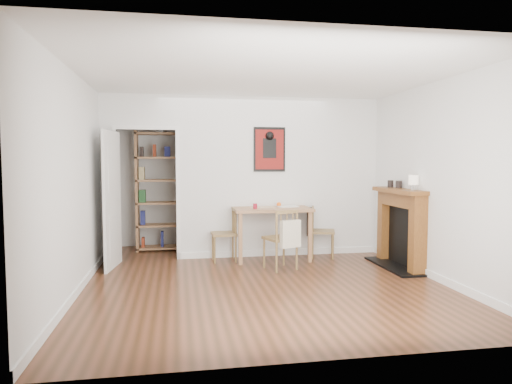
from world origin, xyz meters
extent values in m
plane|color=brown|center=(0.00, 0.00, 0.00)|extent=(5.20, 5.20, 0.00)
plane|color=silver|center=(0.00, 2.60, 1.30)|extent=(4.50, 0.00, 4.50)
plane|color=silver|center=(0.00, -2.60, 1.30)|extent=(4.50, 0.00, 4.50)
plane|color=silver|center=(-2.25, 0.00, 1.30)|extent=(0.00, 5.20, 5.20)
plane|color=silver|center=(2.25, 0.00, 1.30)|extent=(0.00, 5.20, 5.20)
plane|color=white|center=(0.00, 0.00, 2.60)|extent=(5.20, 5.20, 0.00)
cube|color=silver|center=(0.57, 1.40, 1.30)|extent=(3.35, 0.10, 2.60)
cube|color=silver|center=(-2.12, 1.40, 1.30)|extent=(0.25, 0.10, 2.60)
cube|color=silver|center=(-1.55, 1.40, 2.33)|extent=(0.90, 0.10, 0.55)
cube|color=white|center=(-2.03, 1.40, 1.02)|extent=(0.06, 0.14, 2.05)
cube|color=white|center=(-1.07, 1.40, 1.02)|extent=(0.06, 0.14, 2.05)
cube|color=white|center=(0.57, 1.34, 0.05)|extent=(3.35, 0.02, 0.10)
cube|color=white|center=(-2.24, -0.60, 0.05)|extent=(0.02, 4.00, 0.10)
cube|color=white|center=(2.24, -0.60, 0.05)|extent=(0.02, 4.00, 0.10)
cube|color=white|center=(-2.02, 0.93, 1.00)|extent=(0.15, 0.80, 2.00)
cube|color=black|center=(0.40, 1.33, 1.75)|extent=(0.52, 0.02, 0.72)
cube|color=maroon|center=(0.40, 1.32, 1.75)|extent=(0.46, 0.00, 0.64)
cube|color=#A8734E|center=(0.39, 1.10, 0.81)|extent=(1.21, 0.77, 0.04)
cube|color=#A8734E|center=(-0.16, 0.78, 0.39)|extent=(0.06, 0.06, 0.78)
cube|color=#A8734E|center=(0.93, 0.78, 0.39)|extent=(0.06, 0.06, 0.78)
cube|color=#A8734E|center=(-0.16, 1.42, 0.39)|extent=(0.06, 0.06, 0.78)
cube|color=#A8734E|center=(0.93, 1.42, 0.39)|extent=(0.06, 0.06, 0.78)
cube|color=black|center=(1.03, 1.15, 0.58)|extent=(0.19, 0.35, 0.43)
cube|color=beige|center=(0.46, 0.20, 0.55)|extent=(0.32, 0.20, 0.38)
cube|color=#A8734E|center=(-1.77, 2.18, 1.04)|extent=(0.04, 0.35, 2.08)
cube|color=#A8734E|center=(-0.94, 2.18, 1.04)|extent=(0.04, 0.35, 2.08)
cube|color=#A8734E|center=(-1.36, 2.18, 0.04)|extent=(0.87, 0.35, 0.03)
cube|color=#A8734E|center=(-1.36, 2.18, 0.83)|extent=(0.87, 0.35, 0.03)
cube|color=#A8734E|center=(-1.36, 2.18, 2.03)|extent=(0.87, 0.35, 0.03)
cube|color=maroon|center=(-1.36, 2.18, 1.04)|extent=(0.77, 0.28, 0.28)
cube|color=brown|center=(2.15, -0.24, 0.55)|extent=(0.20, 0.16, 1.10)
cube|color=brown|center=(2.15, 0.74, 0.55)|extent=(0.20, 0.16, 1.10)
cube|color=brown|center=(2.12, 0.25, 1.13)|extent=(0.30, 1.21, 0.06)
cube|color=brown|center=(2.15, 0.25, 1.00)|extent=(0.20, 0.85, 0.20)
cube|color=black|center=(2.21, 0.25, 0.45)|extent=(0.08, 0.81, 0.88)
cube|color=black|center=(2.09, 0.25, 0.01)|extent=(0.45, 1.25, 0.03)
cylinder|color=maroon|center=(0.10, 0.96, 0.87)|extent=(0.06, 0.06, 0.08)
sphere|color=#FF5E0D|center=(0.53, 1.20, 0.87)|extent=(0.07, 0.07, 0.07)
cube|color=beige|center=(0.25, 1.13, 0.83)|extent=(0.39, 0.30, 0.00)
cube|color=silver|center=(0.65, 1.14, 0.84)|extent=(0.35, 0.29, 0.02)
cylinder|color=silver|center=(2.14, -0.11, 1.20)|extent=(0.07, 0.07, 0.08)
cylinder|color=beige|center=(2.14, -0.11, 1.30)|extent=(0.13, 0.13, 0.13)
cylinder|color=black|center=(2.17, 0.37, 1.22)|extent=(0.09, 0.09, 0.11)
cylinder|color=black|center=(2.13, 0.56, 1.22)|extent=(0.09, 0.09, 0.11)
camera|label=1|loc=(-1.07, -5.94, 1.58)|focal=32.00mm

